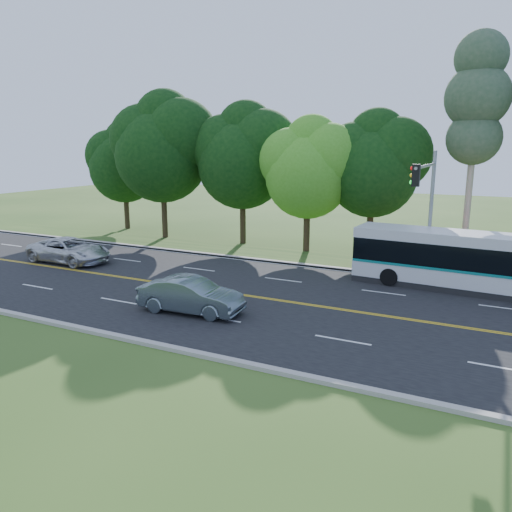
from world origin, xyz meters
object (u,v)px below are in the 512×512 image
at_px(suv, 69,250).
at_px(traffic_signal, 427,198).
at_px(transit_bus, 467,262).
at_px(sedan, 191,295).

bearing_deg(suv, traffic_signal, -78.19).
relative_size(traffic_signal, transit_bus, 0.61).
distance_m(traffic_signal, transit_bus, 3.85).
relative_size(transit_bus, suv, 2.07).
xyz_separation_m(sedan, suv, (-12.36, 4.78, -0.00)).
bearing_deg(traffic_signal, transit_bus, 10.53).
bearing_deg(sedan, suv, 64.61).
xyz_separation_m(transit_bus, sedan, (-10.61, -9.14, -0.69)).
relative_size(traffic_signal, sedan, 1.49).
height_order(traffic_signal, transit_bus, traffic_signal).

